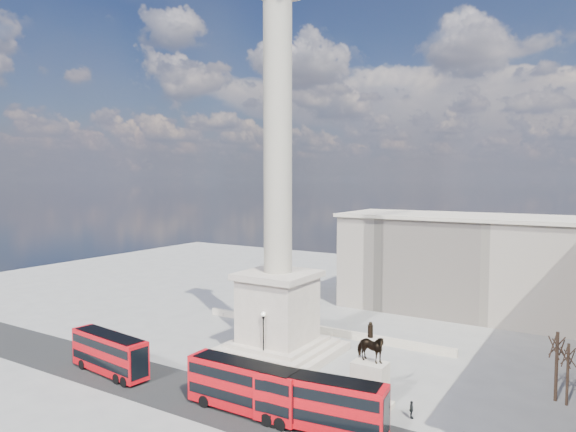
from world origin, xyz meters
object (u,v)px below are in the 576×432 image
Objects in this scene: nelsons_column at (278,255)px; red_bus_a at (110,353)px; red_bus_b at (245,386)px; victorian_lamp at (263,334)px; red_bus_c at (320,403)px; pedestrian_crossing at (411,410)px; equestrian_statue at (370,378)px.

red_bus_a is (-13.01, -15.82, -10.45)m from nelsons_column.
red_bus_b is 12.33m from victorian_lamp.
victorian_lamp reaches higher than red_bus_c.
red_bus_a is at bearing 174.95° from red_bus_c.
red_bus_a reaches higher than pedestrian_crossing.
red_bus_b is 15.96m from pedestrian_crossing.
nelsons_column is 4.02× the size of red_bus_c.
red_bus_b is at bearing 177.11° from red_bus_c.
red_bus_a is 0.95× the size of red_bus_c.
pedestrian_crossing is at bearing -0.91° from equestrian_statue.
red_bus_c is 1.84× the size of victorian_lamp.
equestrian_statue is at bearing -13.37° from victorian_lamp.
red_bus_a is at bearing -179.10° from red_bus_b.
red_bus_c is 1.43× the size of equestrian_statue.
pedestrian_crossing is (20.33, -8.17, -12.07)m from nelsons_column.
equestrian_statue is at bearing -26.76° from nelsons_column.
equestrian_statue is (16.06, -8.10, -9.89)m from nelsons_column.
victorian_lamp is at bearing 135.06° from red_bus_c.
equestrian_statue reaches higher than red_bus_c.
red_bus_c is at bearing 8.46° from red_bus_a.
equestrian_statue is at bearing 21.35° from red_bus_a.
nelsons_column reaches higher than victorian_lamp.
red_bus_a is 30.08m from equestrian_statue.
red_bus_b is 12.28m from equestrian_statue.
pedestrian_crossing is (14.09, 7.29, -1.76)m from red_bus_b.
red_bus_b is at bearing -63.62° from victorian_lamp.
nelsons_column is at bearing 153.24° from equestrian_statue.
nelsons_column is 4.21× the size of red_bus_a.
nelsons_column is at bearing 43.89° from pedestrian_crossing.
victorian_lamp reaches higher than pedestrian_crossing.
red_bus_b is 1.41× the size of equestrian_statue.
nelsons_column is 25.02m from pedestrian_crossing.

